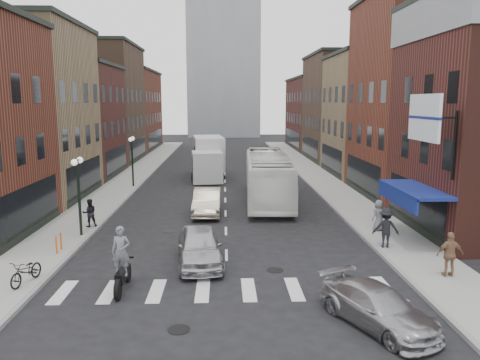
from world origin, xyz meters
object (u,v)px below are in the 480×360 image
at_px(box_truck, 208,158).
at_px(curb_car, 378,307).
at_px(bike_rack, 59,243).
at_px(parked_bicycle, 26,271).
at_px(ped_right_a, 386,228).
at_px(sedan_left_near, 199,246).
at_px(motorcycle_rider, 122,261).
at_px(streetlamp_far, 132,152).
at_px(ped_right_b, 450,254).
at_px(streetlamp_near, 78,182).
at_px(ped_right_c, 379,215).
at_px(billboard_sign, 426,119).
at_px(ped_left_solo, 90,213).
at_px(transit_bus, 268,177).
at_px(sedan_left_far, 207,202).

bearing_deg(box_truck, curb_car, -83.92).
height_order(bike_rack, parked_bicycle, parked_bicycle).
bearing_deg(ped_right_a, sedan_left_near, 20.51).
distance_m(motorcycle_rider, curb_car, 9.02).
bearing_deg(sedan_left_near, streetlamp_far, 103.26).
bearing_deg(ped_right_b, streetlamp_near, -21.64).
bearing_deg(bike_rack, streetlamp_far, 89.31).
bearing_deg(ped_right_c, streetlamp_near, -26.57).
bearing_deg(streetlamp_near, streetlamp_far, 90.00).
bearing_deg(curb_car, sedan_left_near, 108.86).
height_order(parked_bicycle, ped_right_c, ped_right_c).
bearing_deg(ped_right_c, bike_rack, -16.85).
bearing_deg(sedan_left_near, ped_right_a, 4.63).
xyz_separation_m(motorcycle_rider, ped_right_b, (12.49, 0.63, -0.10)).
relative_size(billboard_sign, ped_left_solo, 2.41).
bearing_deg(ped_right_a, transit_bus, -57.95).
distance_m(sedan_left_near, ped_right_c, 10.25).
bearing_deg(curb_car, parked_bicycle, 137.92).
xyz_separation_m(sedan_left_near, curb_car, (5.80, -5.84, -0.16)).
bearing_deg(ped_left_solo, streetlamp_far, -113.89).
height_order(box_truck, ped_right_b, box_truck).
height_order(ped_left_solo, ped_right_c, ped_right_c).
height_order(billboard_sign, motorcycle_rider, billboard_sign).
distance_m(streetlamp_near, box_truck, 19.79).
xyz_separation_m(transit_bus, parked_bicycle, (-10.45, -15.07, -1.08)).
bearing_deg(bike_rack, curb_car, -30.64).
bearing_deg(ped_left_solo, billboard_sign, 138.37).
height_order(transit_bus, ped_right_c, transit_bus).
bearing_deg(ped_right_a, ped_right_c, -92.24).
distance_m(box_truck, ped_right_c, 20.87).
relative_size(motorcycle_rider, ped_left_solo, 1.59).
bearing_deg(motorcycle_rider, streetlamp_far, 100.91).
bearing_deg(transit_bus, ped_left_solo, -143.49).
height_order(bike_rack, ped_left_solo, ped_left_solo).
xyz_separation_m(sedan_left_far, curb_car, (5.78, -14.86, -0.15)).
height_order(ped_left_solo, ped_right_b, ped_right_b).
relative_size(streetlamp_far, box_truck, 0.47).
distance_m(streetlamp_near, streetlamp_far, 14.00).
height_order(streetlamp_far, ped_right_c, streetlamp_far).
distance_m(ped_right_b, ped_right_c, 6.67).
relative_size(bike_rack, curb_car, 0.19).
xyz_separation_m(bike_rack, sedan_left_far, (6.46, 7.61, 0.22)).
distance_m(ped_left_solo, ped_right_b, 17.90).
bearing_deg(curb_car, bike_rack, 123.39).
bearing_deg(transit_bus, streetlamp_far, 154.95).
distance_m(transit_bus, ped_right_a, 12.05).
relative_size(bike_rack, sedan_left_near, 0.17).
xyz_separation_m(parked_bicycle, ped_right_b, (16.15, 0.14, 0.42)).
distance_m(billboard_sign, ped_right_a, 5.27).
distance_m(sedan_left_far, parked_bicycle, 13.02).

